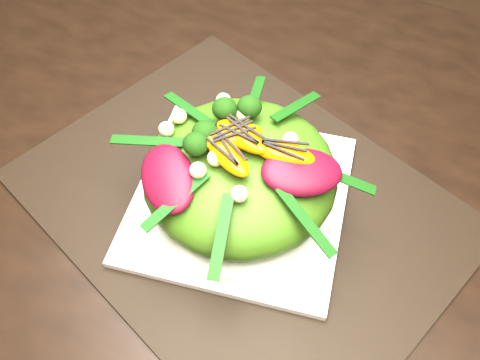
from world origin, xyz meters
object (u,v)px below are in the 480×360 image
at_px(orange_segment, 244,125).
at_px(salad_bowl, 240,192).
at_px(lettuce_mound, 240,173).
at_px(dining_table, 410,265).
at_px(plate_base, 240,198).
at_px(placemat, 240,201).

bearing_deg(orange_segment, salad_bowl, -73.40).
height_order(lettuce_mound, orange_segment, orange_segment).
bearing_deg(dining_table, plate_base, -174.23).
bearing_deg(lettuce_mound, placemat, -90.00).
distance_m(plate_base, lettuce_mound, 0.05).
bearing_deg(lettuce_mound, salad_bowl, -90.00).
xyz_separation_m(plate_base, salad_bowl, (0.00, 0.00, 0.01)).
distance_m(salad_bowl, orange_segment, 0.09).
relative_size(lettuce_mound, orange_segment, 3.30).
height_order(plate_base, salad_bowl, salad_bowl).
xyz_separation_m(plate_base, lettuce_mound, (0.00, 0.00, 0.05)).
height_order(placemat, lettuce_mound, lettuce_mound).
bearing_deg(placemat, lettuce_mound, 90.00).
bearing_deg(orange_segment, lettuce_mound, -73.40).
bearing_deg(salad_bowl, lettuce_mound, 90.00).
xyz_separation_m(dining_table, placemat, (-0.20, -0.02, 0.02)).
bearing_deg(plate_base, salad_bowl, 0.00).
distance_m(placemat, plate_base, 0.01).
distance_m(placemat, salad_bowl, 0.02).
distance_m(dining_table, orange_segment, 0.24).
xyz_separation_m(dining_table, salad_bowl, (-0.20, -0.02, 0.04)).
height_order(salad_bowl, orange_segment, orange_segment).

